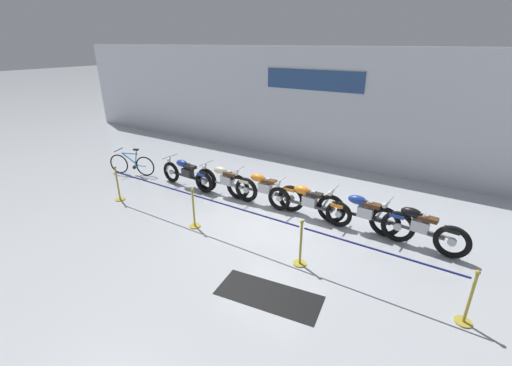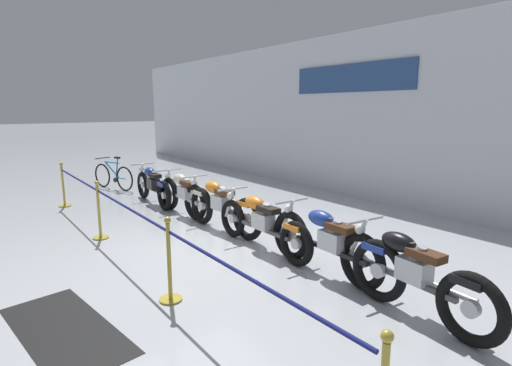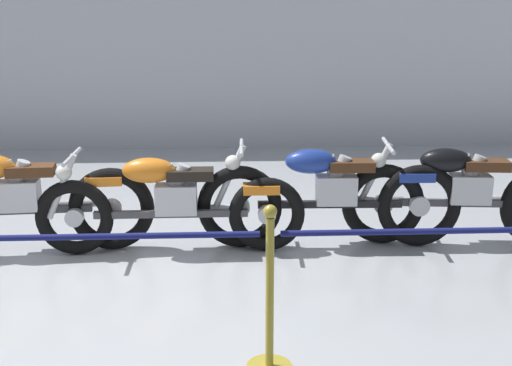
# 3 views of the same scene
# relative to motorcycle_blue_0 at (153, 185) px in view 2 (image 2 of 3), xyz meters

# --- Properties ---
(ground_plane) EXTENTS (120.00, 120.00, 0.00)m
(ground_plane) POSITION_rel_motorcycle_blue_0_xyz_m (3.46, -0.50, -0.45)
(ground_plane) COLOR #B2B7BC
(back_wall) EXTENTS (28.00, 0.29, 4.20)m
(back_wall) POSITION_rel_motorcycle_blue_0_xyz_m (3.46, 4.63, 1.65)
(back_wall) COLOR silver
(back_wall) RESTS_ON ground
(motorcycle_blue_0) EXTENTS (2.17, 0.62, 0.92)m
(motorcycle_blue_0) POSITION_rel_motorcycle_blue_0_xyz_m (0.00, 0.00, 0.00)
(motorcycle_blue_0) COLOR black
(motorcycle_blue_0) RESTS_ON ground
(motorcycle_cream_1) EXTENTS (2.21, 0.62, 0.95)m
(motorcycle_cream_1) POSITION_rel_motorcycle_blue_0_xyz_m (1.47, 0.11, 0.01)
(motorcycle_cream_1) COLOR black
(motorcycle_cream_1) RESTS_ON ground
(motorcycle_orange_2) EXTENTS (2.45, 0.62, 0.96)m
(motorcycle_orange_2) POSITION_rel_motorcycle_blue_0_xyz_m (2.73, 0.20, 0.02)
(motorcycle_orange_2) COLOR black
(motorcycle_orange_2) RESTS_ON ground
(motorcycle_orange_3) EXTENTS (2.38, 0.62, 0.92)m
(motorcycle_orange_3) POSITION_rel_motorcycle_blue_0_xyz_m (4.11, 0.16, -0.00)
(motorcycle_orange_3) COLOR black
(motorcycle_orange_3) RESTS_ON ground
(motorcycle_blue_4) EXTENTS (2.40, 0.62, 0.96)m
(motorcycle_blue_4) POSITION_rel_motorcycle_blue_0_xyz_m (5.54, 0.25, 0.02)
(motorcycle_blue_4) COLOR black
(motorcycle_blue_4) RESTS_ON ground
(motorcycle_black_5) EXTENTS (2.20, 0.62, 0.96)m
(motorcycle_black_5) POSITION_rel_motorcycle_blue_0_xyz_m (6.76, 0.25, 0.02)
(motorcycle_black_5) COLOR black
(motorcycle_black_5) RESTS_ON ground
(bicycle) EXTENTS (1.64, 0.67, 0.95)m
(bicycle) POSITION_rel_motorcycle_blue_0_xyz_m (-2.38, -0.21, -0.08)
(bicycle) COLOR black
(bicycle) RESTS_ON ground
(stanchion_far_left) EXTENTS (8.97, 0.28, 1.05)m
(stanchion_far_left) POSITION_rel_motorcycle_blue_0_xyz_m (2.08, -1.80, 0.27)
(stanchion_far_left) COLOR gold
(stanchion_far_left) RESTS_ON ground
(stanchion_mid_left) EXTENTS (0.28, 0.28, 1.05)m
(stanchion_mid_left) POSITION_rel_motorcycle_blue_0_xyz_m (1.93, -1.80, -0.10)
(stanchion_mid_left) COLOR gold
(stanchion_mid_left) RESTS_ON ground
(stanchion_mid_right) EXTENTS (0.28, 0.28, 1.05)m
(stanchion_mid_right) POSITION_rel_motorcycle_blue_0_xyz_m (4.87, -1.80, -0.10)
(stanchion_mid_right) COLOR gold
(stanchion_mid_right) RESTS_ON ground
(floor_banner) EXTENTS (2.03, 1.06, 0.01)m
(floor_banner) POSITION_rel_motorcycle_blue_0_xyz_m (4.81, -2.99, -0.45)
(floor_banner) COLOR black
(floor_banner) RESTS_ON ground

